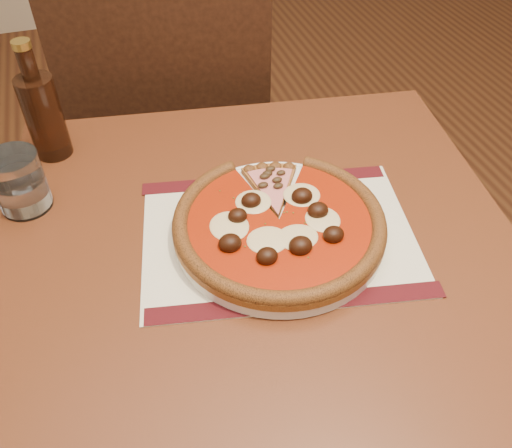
{
  "coord_description": "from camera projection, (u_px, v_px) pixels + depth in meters",
  "views": [
    {
      "loc": [
        -1.12,
        -0.22,
        1.34
      ],
      "look_at": [
        -0.94,
        0.33,
        0.78
      ],
      "focal_mm": 38.0,
      "sensor_mm": 36.0,
      "label": 1
    }
  ],
  "objects": [
    {
      "name": "placemat",
      "position": [
        279.0,
        235.0,
        0.84
      ],
      "size": [
        0.46,
        0.37,
        0.0
      ],
      "primitive_type": "cube",
      "rotation": [
        0.0,
        0.0,
        -0.19
      ],
      "color": "silver",
      "rests_on": "table"
    },
    {
      "name": "water_glass",
      "position": [
        19.0,
        182.0,
        0.85
      ],
      "size": [
        0.09,
        0.09,
        0.1
      ],
      "primitive_type": "cylinder",
      "rotation": [
        0.0,
        0.0,
        -0.07
      ],
      "color": "white",
      "rests_on": "table"
    },
    {
      "name": "bottle",
      "position": [
        43.0,
        113.0,
        0.93
      ],
      "size": [
        0.06,
        0.06,
        0.21
      ],
      "color": "#32170C",
      "rests_on": "table"
    },
    {
      "name": "ham_slice",
      "position": [
        279.0,
        188.0,
        0.87
      ],
      "size": [
        0.09,
        0.13,
        0.02
      ],
      "rotation": [
        0.0,
        0.0,
        1.36
      ],
      "color": "#AE642A",
      "rests_on": "plate"
    },
    {
      "name": "table",
      "position": [
        260.0,
        289.0,
        0.89
      ],
      "size": [
        0.91,
        0.91,
        0.75
      ],
      "rotation": [
        0.0,
        0.0,
        -0.15
      ],
      "color": "brown",
      "rests_on": "ground"
    },
    {
      "name": "chair_far",
      "position": [
        176.0,
        132.0,
        1.38
      ],
      "size": [
        0.55,
        0.55,
        0.96
      ],
      "rotation": [
        0.0,
        0.0,
        2.9
      ],
      "color": "black",
      "rests_on": "ground"
    },
    {
      "name": "pizza",
      "position": [
        279.0,
        221.0,
        0.81
      ],
      "size": [
        0.32,
        0.32,
        0.04
      ],
      "color": "#AE642A",
      "rests_on": "plate"
    },
    {
      "name": "plate",
      "position": [
        279.0,
        231.0,
        0.83
      ],
      "size": [
        0.32,
        0.32,
        0.02
      ],
      "primitive_type": "cylinder",
      "color": "white",
      "rests_on": "placemat"
    }
  ]
}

